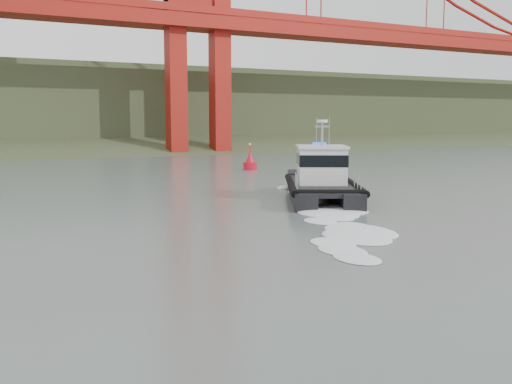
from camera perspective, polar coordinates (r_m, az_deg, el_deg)
ground at (r=22.95m, az=11.50°, el=-7.42°), size 400.00×400.00×0.00m
headlands at (r=143.52m, az=-21.56°, el=7.18°), size 500.00×105.36×27.12m
patrol_boat at (r=41.87m, az=6.56°, el=1.32°), size 9.76×13.01×5.99m
nav_buoy at (r=66.79m, az=-0.61°, el=2.98°), size 1.59×1.59×3.31m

